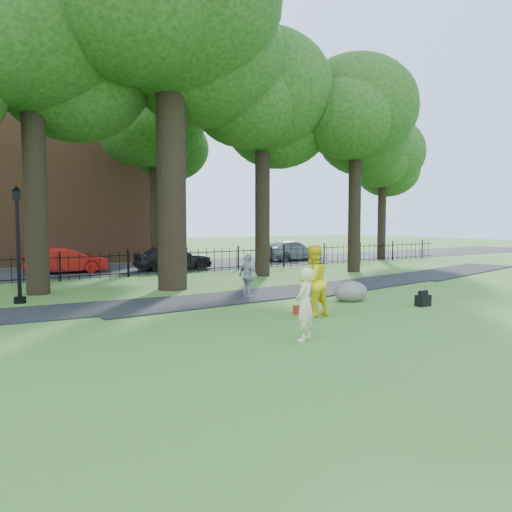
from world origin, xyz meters
TOP-DOWN VIEW (x-y plane):
  - ground at (0.00, 0.00)m, footprint 120.00×120.00m
  - footpath at (1.00, 3.90)m, footprint 36.07×3.85m
  - street at (0.00, 16.00)m, footprint 80.00×7.00m
  - iron_fence at (0.00, 12.00)m, footprint 44.00×0.04m
  - big_tree at (0.13, 7.09)m, footprint 10.08×8.61m
  - tree_row at (0.52, 8.40)m, footprint 26.82×7.96m
  - woman at (-0.97, -2.13)m, footprint 0.69×0.62m
  - man at (0.94, -0.14)m, footprint 0.99×0.80m
  - pedestrian at (1.20, 3.52)m, footprint 0.48×0.92m
  - boulder at (3.72, 1.26)m, footprint 1.24×0.97m
  - lamppost at (-5.36, 6.68)m, footprint 0.37×0.37m
  - backpack at (4.83, -0.72)m, footprint 0.47×0.30m
  - red_bag at (0.89, 0.34)m, footprint 0.41×0.35m
  - red_sedan at (-2.03, 15.29)m, footprint 3.96×1.61m
  - grey_car at (3.08, 13.82)m, footprint 4.20×2.00m
  - silver_car at (12.30, 15.50)m, footprint 4.49×1.93m

SIDE VIEW (x-z plane):
  - ground at x=0.00m, z-range 0.00..0.00m
  - footpath at x=1.00m, z-range -0.01..0.01m
  - street at x=0.00m, z-range -0.01..0.01m
  - red_bag at x=0.89m, z-range 0.00..0.24m
  - backpack at x=4.83m, z-range 0.00..0.34m
  - boulder at x=3.72m, z-range 0.00..0.70m
  - iron_fence at x=0.00m, z-range 0.00..1.20m
  - red_sedan at x=-2.03m, z-range 0.00..1.28m
  - silver_car at x=12.30m, z-range 0.00..1.29m
  - grey_car at x=3.08m, z-range 0.00..1.39m
  - pedestrian at x=1.20m, z-range 0.00..1.50m
  - woman at x=-0.97m, z-range 0.00..1.59m
  - man at x=0.94m, z-range 0.00..1.95m
  - lamppost at x=-5.36m, z-range -0.04..3.65m
  - tree_row at x=0.52m, z-range 1.94..14.36m
  - big_tree at x=0.13m, z-range 2.96..17.33m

